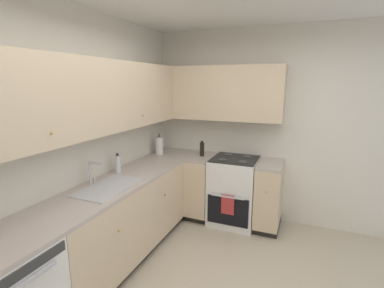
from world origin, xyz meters
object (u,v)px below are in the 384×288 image
at_px(soap_bottle, 118,164).
at_px(paper_towel_roll, 159,146).
at_px(oil_bottle, 202,149).
at_px(oven_range, 234,190).

relative_size(soap_bottle, paper_towel_roll, 0.74).
bearing_deg(soap_bottle, oil_bottle, -30.71).
height_order(oven_range, oil_bottle, oil_bottle).
bearing_deg(paper_towel_roll, oven_range, -82.47).
bearing_deg(oven_range, oil_bottle, 92.21).
bearing_deg(oil_bottle, soap_bottle, 149.29).
distance_m(oven_range, soap_bottle, 1.65).
xyz_separation_m(paper_towel_roll, oil_bottle, (0.13, -0.62, -0.02)).
xyz_separation_m(oven_range, soap_bottle, (-1.09, 1.11, 0.55)).
bearing_deg(soap_bottle, paper_towel_roll, -1.21).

